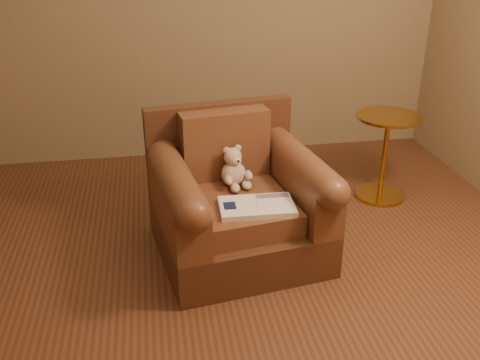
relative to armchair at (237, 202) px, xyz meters
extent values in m
plane|color=brown|center=(-0.14, -0.47, -0.31)|extent=(4.00, 4.00, 0.00)
cube|color=#492918|center=(0.01, -0.04, -0.18)|extent=(1.00, 0.97, 0.25)
cube|color=#492918|center=(-0.05, 0.33, 0.21)|extent=(0.89, 0.22, 0.55)
cube|color=brown|center=(0.01, -0.08, 0.01)|extent=(0.60, 0.69, 0.13)
cube|color=brown|center=(-0.03, 0.22, 0.27)|extent=(0.53, 0.22, 0.40)
cube|color=brown|center=(-0.34, -0.14, 0.08)|extent=(0.29, 0.77, 0.28)
cube|color=brown|center=(0.36, -0.03, 0.08)|extent=(0.29, 0.77, 0.28)
cylinder|color=brown|center=(-0.34, -0.14, 0.22)|extent=(0.29, 0.77, 0.18)
cylinder|color=brown|center=(0.36, -0.03, 0.22)|extent=(0.29, 0.77, 0.18)
ellipsoid|color=#CDAA8F|center=(0.00, 0.09, 0.14)|extent=(0.14, 0.13, 0.15)
sphere|color=#CDAA8F|center=(-0.01, 0.09, 0.24)|extent=(0.10, 0.10, 0.10)
ellipsoid|color=#CDAA8F|center=(-0.04, 0.09, 0.29)|extent=(0.04, 0.02, 0.04)
ellipsoid|color=#CDAA8F|center=(0.03, 0.11, 0.29)|extent=(0.04, 0.02, 0.04)
ellipsoid|color=beige|center=(0.01, 0.05, 0.23)|extent=(0.05, 0.03, 0.04)
sphere|color=black|center=(0.02, 0.03, 0.24)|extent=(0.01, 0.01, 0.01)
ellipsoid|color=#CDAA8F|center=(-0.04, 0.01, 0.14)|extent=(0.05, 0.09, 0.05)
ellipsoid|color=#CDAA8F|center=(0.08, 0.05, 0.14)|extent=(0.05, 0.09, 0.05)
ellipsoid|color=#CDAA8F|center=(-0.01, -0.01, 0.10)|extent=(0.06, 0.09, 0.05)
ellipsoid|color=#CDAA8F|center=(0.06, 0.02, 0.10)|extent=(0.06, 0.09, 0.05)
cube|color=beige|center=(0.07, -0.23, 0.09)|extent=(0.40, 0.25, 0.03)
cube|color=white|center=(-0.03, -0.23, 0.10)|extent=(0.20, 0.24, 0.00)
cube|color=white|center=(0.17, -0.23, 0.10)|extent=(0.20, 0.24, 0.00)
cube|color=beige|center=(0.07, -0.23, 0.10)|extent=(0.02, 0.24, 0.00)
cube|color=#0F1638|center=(-0.07, -0.23, 0.10)|extent=(0.07, 0.09, 0.00)
cube|color=slate|center=(0.17, -0.15, 0.10)|extent=(0.18, 0.06, 0.00)
cylinder|color=#C28B35|center=(1.10, 0.50, -0.30)|extent=(0.34, 0.34, 0.03)
cylinder|color=#C28B35|center=(1.10, 0.50, -0.01)|extent=(0.03, 0.03, 0.56)
cylinder|color=#C28B35|center=(1.10, 0.50, 0.28)|extent=(0.43, 0.43, 0.02)
cylinder|color=#C28B35|center=(1.10, 0.50, 0.27)|extent=(0.03, 0.03, 0.02)
camera|label=1|loc=(-0.43, -2.66, 1.42)|focal=40.00mm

